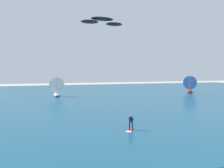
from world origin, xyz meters
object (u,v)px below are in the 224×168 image
Objects in this scene: kite at (102,21)px; kitesurfer at (130,125)px; sailboat_anchored_offshore at (190,84)px; sailboat_far_right at (57,86)px.

kitesurfer is at bearing -69.59° from kite.
sailboat_anchored_offshore is at bearing 41.59° from kite.
kite is 1.11× the size of sailboat_far_right.
sailboat_far_right is at bearing 96.79° from kite.
sailboat_far_right is at bearing 177.09° from sailboat_anchored_offshore.
sailboat_anchored_offshore is at bearing -2.91° from sailboat_far_right.
kitesurfer is 0.33× the size of kite.
kitesurfer is 0.36× the size of sailboat_far_right.
sailboat_anchored_offshore is (31.85, 35.04, 1.88)m from kitesurfer.
sailboat_far_right is 37.59m from sailboat_anchored_offshore.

